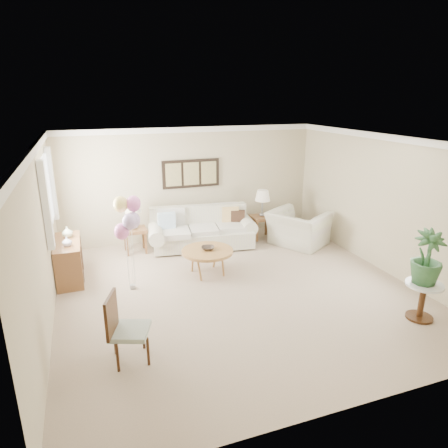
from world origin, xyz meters
The scene contains 18 objects.
ground_plane centered at (0.00, 0.00, 0.00)m, with size 6.00×6.00×0.00m, color tan.
room_shell centered at (-0.11, 0.09, 1.63)m, with size 6.04×6.04×2.60m.
wall_art_triptych centered at (0.00, 2.96, 1.55)m, with size 1.35×0.06×0.65m.
sofa centered at (0.04, 2.28, 0.35)m, with size 2.54×1.19×0.89m.
end_table_left centered at (-1.43, 2.43, 0.45)m, with size 0.49×0.45×0.54m.
end_table_right centered at (1.54, 2.34, 0.46)m, with size 0.50×0.46×0.55m.
lamp_left centered at (-1.43, 2.43, 1.01)m, with size 0.35×0.35×0.61m.
lamp_right centered at (1.54, 2.34, 1.03)m, with size 0.35×0.35×0.63m.
coffee_table centered at (-0.29, 0.83, 0.45)m, with size 0.98×0.98×0.49m.
decor_bowl centered at (-0.27, 0.84, 0.52)m, with size 0.25×0.25×0.06m, color #322820.
armchair centered at (2.12, 1.65, 0.39)m, with size 1.20×1.05×0.78m, color beige.
side_table centered at (2.30, -1.79, 0.44)m, with size 0.54×0.54×0.59m.
potted_plant centered at (2.29, -1.77, 1.00)m, with size 0.46×0.46×0.83m, color #23512B.
accent_chair centered at (-2.06, -1.33, 0.50)m, with size 0.60×0.60×0.96m.
credenza centered at (-2.76, 1.50, 0.37)m, with size 0.46×1.20×0.74m.
vase_white centered at (-2.74, 1.24, 0.83)m, with size 0.16×0.16×0.17m, color silver.
vase_sage centered at (-2.74, 1.73, 0.84)m, with size 0.19×0.19×0.20m, color beige.
balloon_cluster centered at (-1.72, 0.70, 1.33)m, with size 0.49×0.46×1.67m.
Camera 1 is at (-2.34, -5.87, 3.27)m, focal length 32.00 mm.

